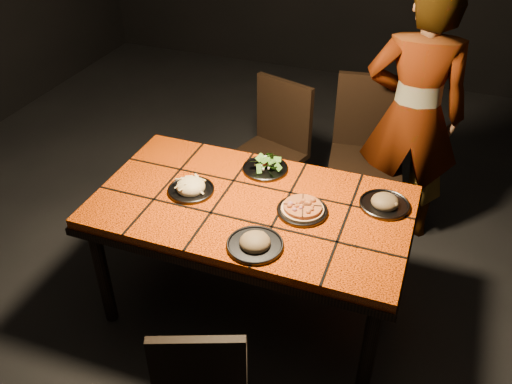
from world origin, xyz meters
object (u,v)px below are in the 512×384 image
(plate_pizza, at_px, (302,209))
(chair_far_right, at_px, (367,144))
(plate_pasta, at_px, (191,188))
(dining_table, at_px, (252,215))
(diner, at_px, (413,116))
(chair_near, at_px, (202,377))
(chair_far_left, at_px, (274,142))

(plate_pizza, bearing_deg, chair_far_right, 82.19)
(plate_pizza, xyz_separation_m, plate_pasta, (-0.60, -0.03, 0.00))
(dining_table, xyz_separation_m, chair_far_right, (0.41, 1.06, -0.08))
(diner, xyz_separation_m, plate_pasta, (-1.00, -1.06, -0.08))
(diner, distance_m, plate_pasta, 1.46)
(diner, bearing_deg, chair_near, 67.44)
(chair_near, distance_m, plate_pasta, 0.99)
(chair_near, height_order, plate_pasta, plate_pasta)
(dining_table, distance_m, plate_pasta, 0.35)
(chair_far_left, xyz_separation_m, plate_pasta, (-0.14, -0.97, 0.23))
(dining_table, relative_size, chair_near, 1.98)
(chair_far_left, bearing_deg, plate_pizza, -46.02)
(dining_table, relative_size, chair_far_right, 1.58)
(chair_near, distance_m, chair_far_right, 1.94)
(chair_far_left, xyz_separation_m, diner, (0.86, 0.09, 0.31))
(chair_far_left, relative_size, plate_pasta, 3.90)
(dining_table, relative_size, plate_pizza, 6.19)
(diner, distance_m, plate_pizza, 1.11)
(chair_near, xyz_separation_m, chair_far_left, (-0.30, 1.80, 0.08))
(plate_pizza, relative_size, plate_pasta, 1.07)
(chair_far_right, bearing_deg, plate_pasta, -133.20)
(plate_pizza, bearing_deg, chair_near, -100.67)
(chair_near, bearing_deg, chair_far_right, -120.39)
(chair_far_left, xyz_separation_m, plate_pizza, (0.46, -0.94, 0.22))
(diner, bearing_deg, chair_far_right, -10.16)
(chair_far_left, distance_m, plate_pizza, 1.07)
(plate_pizza, bearing_deg, chair_far_left, 116.19)
(chair_far_left, height_order, plate_pasta, chair_far_left)
(diner, xyz_separation_m, plate_pizza, (-0.40, -1.03, -0.09))
(dining_table, bearing_deg, diner, 57.53)
(dining_table, bearing_deg, plate_pasta, -176.93)
(chair_far_left, bearing_deg, diner, 23.93)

